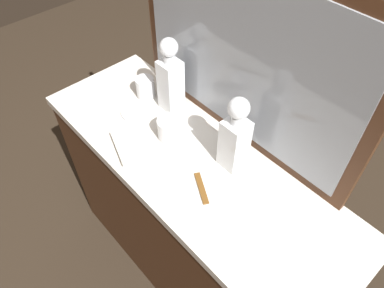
% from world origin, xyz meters
% --- Properties ---
extents(ground_plane, '(6.00, 6.00, 0.00)m').
position_xyz_m(ground_plane, '(0.00, 0.00, 0.00)').
color(ground_plane, '#2D2319').
extents(dresser, '(1.31, 0.46, 0.88)m').
position_xyz_m(dresser, '(0.00, 0.00, 0.44)').
color(dresser, '#472816').
rests_on(dresser, ground_plane).
extents(dresser_mirror, '(0.94, 0.03, 0.65)m').
position_xyz_m(dresser_mirror, '(0.00, 0.21, 1.20)').
color(dresser_mirror, '#472816').
rests_on(dresser_mirror, dresser).
extents(crystal_decanter_far_right, '(0.08, 0.08, 0.29)m').
position_xyz_m(crystal_decanter_far_right, '(0.11, 0.09, 0.99)').
color(crystal_decanter_far_right, white).
rests_on(crystal_decanter_far_right, dresser).
extents(crystal_decanter_center, '(0.08, 0.08, 0.31)m').
position_xyz_m(crystal_decanter_center, '(-0.26, 0.13, 1.00)').
color(crystal_decanter_center, white).
rests_on(crystal_decanter_center, dresser).
extents(crystal_tumbler_far_left, '(0.08, 0.08, 0.09)m').
position_xyz_m(crystal_tumbler_far_left, '(-0.38, 0.09, 0.91)').
color(crystal_tumbler_far_left, white).
rests_on(crystal_tumbler_far_left, dresser).
extents(crystal_tumbler_rear, '(0.09, 0.09, 0.08)m').
position_xyz_m(crystal_tumbler_rear, '(-0.14, 0.01, 0.91)').
color(crystal_tumbler_rear, white).
rests_on(crystal_tumbler_rear, dresser).
extents(silver_brush_left, '(0.18, 0.10, 0.02)m').
position_xyz_m(silver_brush_left, '(-0.20, -0.15, 0.89)').
color(silver_brush_left, '#B7A88C').
rests_on(silver_brush_left, dresser).
extents(porcelain_dish, '(0.08, 0.08, 0.01)m').
position_xyz_m(porcelain_dish, '(-0.33, -0.02, 0.88)').
color(porcelain_dish, silver).
rests_on(porcelain_dish, dresser).
extents(tortoiseshell_comb, '(0.12, 0.08, 0.01)m').
position_xyz_m(tortoiseshell_comb, '(0.11, -0.06, 0.88)').
color(tortoiseshell_comb, brown).
rests_on(tortoiseshell_comb, dresser).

